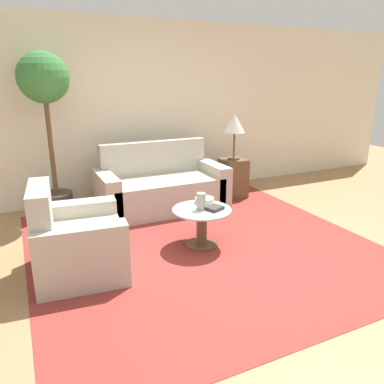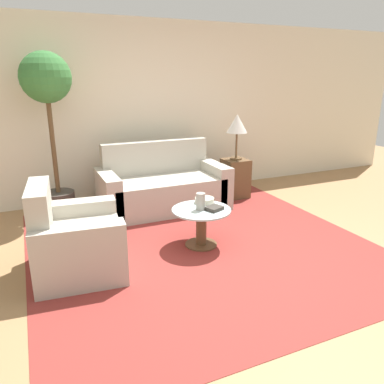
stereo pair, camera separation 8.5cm
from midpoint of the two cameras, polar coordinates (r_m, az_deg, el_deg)
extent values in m
plane|color=#9E754C|center=(3.75, 5.28, -11.58)|extent=(14.00, 14.00, 0.00)
cube|color=beige|center=(5.81, -8.31, 12.12)|extent=(10.00, 0.06, 2.60)
cube|color=maroon|center=(4.21, 0.88, -8.04)|extent=(3.60, 3.58, 0.01)
cube|color=#B2AD9E|center=(5.25, -4.97, -0.25)|extent=(1.55, 0.86, 0.46)
cube|color=#B2AD9E|center=(5.50, -6.27, 3.01)|extent=(1.55, 0.18, 0.92)
cube|color=#B2AD9E|center=(5.03, -13.28, -0.63)|extent=(0.20, 0.86, 0.60)
cube|color=#B2AD9E|center=(5.53, 2.55, 1.46)|extent=(0.20, 0.86, 0.60)
cube|color=#B2AD9E|center=(3.75, -17.24, -8.39)|extent=(0.86, 0.77, 0.46)
cube|color=#B2AD9E|center=(3.68, -22.32, -5.86)|extent=(0.25, 0.71, 0.88)
cube|color=#B2AD9E|center=(3.41, -17.03, -9.77)|extent=(0.81, 0.28, 0.60)
cube|color=#B2AD9E|center=(4.04, -17.60, -5.46)|extent=(0.81, 0.28, 0.60)
cylinder|color=brown|center=(4.21, 0.88, -7.96)|extent=(0.35, 0.35, 0.02)
cylinder|color=brown|center=(4.13, 0.89, -5.52)|extent=(0.12, 0.12, 0.41)
cylinder|color=#B2C6C6|center=(4.05, 0.90, -2.74)|extent=(0.64, 0.64, 0.02)
cube|color=brown|center=(5.81, 5.85, 2.14)|extent=(0.36, 0.36, 0.59)
cylinder|color=brown|center=(5.73, 5.94, 5.13)|extent=(0.18, 0.18, 0.02)
cylinder|color=brown|center=(5.70, 6.00, 7.11)|extent=(0.03, 0.03, 0.38)
cone|color=beige|center=(5.65, 6.11, 10.37)|extent=(0.31, 0.31, 0.27)
cylinder|color=#3D3833|center=(5.34, -20.25, -1.75)|extent=(0.41, 0.41, 0.32)
cylinder|color=brown|center=(5.15, -21.18, 6.78)|extent=(0.06, 0.06, 1.30)
sphere|color=#387538|center=(5.08, -22.21, 15.88)|extent=(0.62, 0.62, 0.62)
cylinder|color=#9E998E|center=(4.00, 0.78, -1.45)|extent=(0.10, 0.10, 0.19)
cylinder|color=beige|center=(4.24, 1.35, -1.26)|extent=(0.22, 0.22, 0.06)
cube|color=#38332D|center=(4.02, 2.88, -2.48)|extent=(0.21, 0.19, 0.04)
camera|label=1|loc=(0.04, -90.58, -0.18)|focal=35.00mm
camera|label=2|loc=(0.04, 89.42, 0.18)|focal=35.00mm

